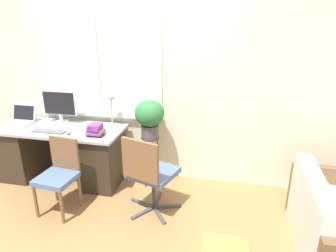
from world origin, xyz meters
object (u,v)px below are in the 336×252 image
Objects in this scene: monitor at (60,106)px; desk_chair_wooden at (59,173)px; book_stack at (95,130)px; laptop at (20,119)px; office_chair_swivel at (150,173)px; potted_plant at (150,116)px; desk_lamp at (111,103)px; mouse at (69,133)px; keyboard at (49,131)px; plant_stand at (150,144)px.

desk_chair_wooden is at bearing -63.41° from monitor.
monitor is 2.09× the size of book_stack.
laptop reaches higher than office_chair_swivel.
potted_plant is (-0.15, 0.58, 0.44)m from office_chair_swivel.
desk_lamp is 0.46× the size of office_chair_swivel.
monitor is (0.52, 0.13, 0.18)m from laptop.
potted_plant reaches higher than mouse.
potted_plant is at bearing -57.46° from office_chair_swivel.
desk_chair_wooden is at bearing -116.80° from book_stack.
monitor is at bearing 95.09° from keyboard.
desk_lamp is 0.91× the size of potted_plant.
mouse is at bearing -50.04° from monitor.
mouse is at bearing 107.53° from desk_chair_wooden.
potted_plant reaches higher than desk_chair_wooden.
laptop is at bearing -178.60° from plant_stand.
laptop is at bearing -178.60° from potted_plant.
desk_lamp reaches higher than book_stack.
laptop is 0.88m from mouse.
office_chair_swivel is (1.93, -0.54, -0.28)m from laptop.
desk_chair_wooden is 1.76× the size of potted_plant.
mouse is at bearing -136.38° from desk_lamp.
book_stack reaches higher than mouse.
mouse is 1.00m from potted_plant.
desk_chair_wooden is 1.01m from office_chair_swivel.
keyboard is at bearing -167.91° from plant_stand.
desk_lamp is 1.07m from desk_chair_wooden.
book_stack is 0.69m from plant_stand.
monitor is 0.98× the size of potted_plant.
mouse is 0.15× the size of potted_plant.
plant_stand is at bearing -90.00° from potted_plant.
mouse is at bearing -172.51° from book_stack.
book_stack is 0.67m from potted_plant.
monitor reaches higher than book_stack.
office_chair_swivel is at bearing -25.52° from monitor.
book_stack is at bearing 7.49° from mouse.
mouse is (0.84, -0.24, -0.03)m from laptop.
desk_lamp is at bearing 27.68° from keyboard.
desk_lamp is 0.72m from plant_stand.
keyboard is at bearing 134.91° from desk_chair_wooden.
laptop is 1.28m from desk_lamp.
desk_chair_wooden is 1.22m from potted_plant.
book_stack reaches higher than keyboard.
office_chair_swivel reaches higher than keyboard.
laptop is 1.79m from potted_plant.
book_stack is (0.65, -0.33, -0.16)m from monitor.
monitor reaches higher than mouse.
book_stack is (1.17, -0.20, 0.02)m from laptop.
laptop is 0.40× the size of desk_chair_wooden.
office_chair_swivel is (1.37, -0.32, -0.24)m from keyboard.
monitor is 1.62m from office_chair_swivel.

